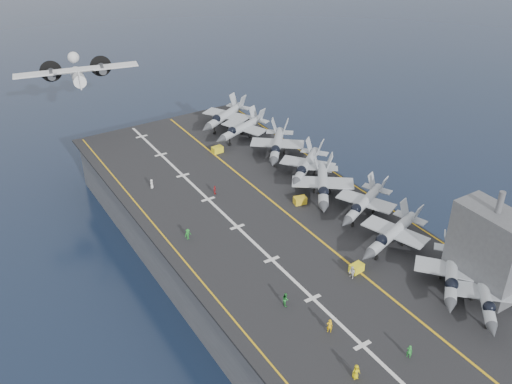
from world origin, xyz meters
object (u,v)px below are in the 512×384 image
tow_cart_a (357,268)px  transport_plane (78,77)px  island_superstructure (490,241)px  fighter_jet_0 (485,294)px

tow_cart_a → transport_plane: transport_plane is taller
island_superstructure → fighter_jet_0: size_ratio=0.94×
island_superstructure → tow_cart_a: island_superstructure is taller
transport_plane → tow_cart_a: bearing=-76.2°
fighter_jet_0 → tow_cart_a: (-8.95, 14.49, -1.75)m
fighter_jet_0 → tow_cart_a: size_ratio=7.58×
island_superstructure → transport_plane: island_superstructure is taller
tow_cart_a → transport_plane: (-17.11, 69.74, 10.73)m
island_superstructure → tow_cart_a: size_ratio=7.09×
fighter_jet_0 → transport_plane: (-26.06, 84.23, 8.97)m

